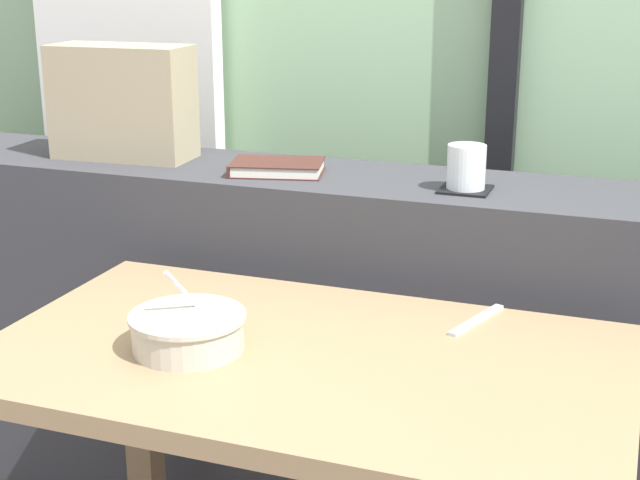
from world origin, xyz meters
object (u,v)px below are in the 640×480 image
(coaster_square, at_px, (465,189))
(throw_pillow, at_px, (123,102))
(closed_book, at_px, (277,167))
(soup_bowl, at_px, (188,332))
(breakfast_table, at_px, (304,420))
(fork_utensil, at_px, (477,320))
(juice_glass, at_px, (466,169))

(coaster_square, xyz_separation_m, throw_pillow, (-0.81, 0.04, 0.13))
(closed_book, relative_size, soup_bowl, 1.16)
(breakfast_table, relative_size, soup_bowl, 5.45)
(closed_book, bearing_deg, soup_bowl, -81.73)
(throw_pillow, xyz_separation_m, soup_bowl, (0.48, -0.61, -0.26))
(breakfast_table, distance_m, coaster_square, 0.61)
(soup_bowl, bearing_deg, breakfast_table, 16.36)
(fork_utensil, bearing_deg, soup_bowl, -128.06)
(breakfast_table, distance_m, throw_pillow, 0.96)
(juice_glass, bearing_deg, closed_book, 178.19)
(fork_utensil, bearing_deg, closed_book, 167.46)
(fork_utensil, bearing_deg, breakfast_table, -118.27)
(throw_pillow, height_order, fork_utensil, throw_pillow)
(closed_book, xyz_separation_m, fork_utensil, (0.50, -0.30, -0.17))
(soup_bowl, bearing_deg, throw_pillow, 128.17)
(juice_glass, bearing_deg, throw_pillow, 176.93)
(soup_bowl, bearing_deg, fork_utensil, 33.56)
(breakfast_table, distance_m, soup_bowl, 0.24)
(juice_glass, xyz_separation_m, closed_book, (-0.42, 0.01, -0.03))
(breakfast_table, relative_size, fork_utensil, 6.13)
(breakfast_table, xyz_separation_m, soup_bowl, (-0.18, -0.05, 0.15))
(coaster_square, xyz_separation_m, soup_bowl, (-0.33, -0.57, -0.13))
(juice_glass, height_order, soup_bowl, juice_glass)
(juice_glass, distance_m, soup_bowl, 0.68)
(breakfast_table, bearing_deg, coaster_square, 73.52)
(closed_book, height_order, soup_bowl, closed_book)
(juice_glass, bearing_deg, coaster_square, 0.00)
(breakfast_table, distance_m, closed_book, 0.66)
(fork_utensil, bearing_deg, coaster_square, 125.07)
(breakfast_table, bearing_deg, throw_pillow, 139.86)
(coaster_square, relative_size, soup_bowl, 0.52)
(breakfast_table, height_order, fork_utensil, fork_utensil)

